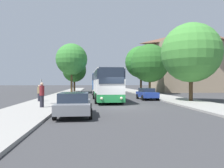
% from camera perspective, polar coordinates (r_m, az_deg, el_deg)
% --- Properties ---
extents(ground_plane, '(300.00, 300.00, 0.00)m').
position_cam_1_polar(ground_plane, '(18.31, 2.71, -6.00)').
color(ground_plane, '#38383A').
rests_on(ground_plane, ground).
extents(sidewalk_left, '(4.00, 120.00, 0.15)m').
position_cam_1_polar(sidewalk_left, '(18.66, -19.20, -5.67)').
color(sidewalk_left, gray).
rests_on(sidewalk_left, ground_plane).
extents(sidewalk_right, '(4.00, 120.00, 0.15)m').
position_cam_1_polar(sidewalk_right, '(20.49, 22.57, -5.14)').
color(sidewalk_right, gray).
rests_on(sidewalk_right, ground_plane).
extents(building_right_background, '(18.72, 11.10, 13.88)m').
position_cam_1_polar(building_right_background, '(52.62, 21.34, 5.71)').
color(building_right_background, gray).
rests_on(building_right_background, ground_plane).
extents(bus_front, '(2.95, 10.30, 3.40)m').
position_cam_1_polar(bus_front, '(24.01, -1.52, -0.15)').
color(bus_front, '#238942').
rests_on(bus_front, ground_plane).
extents(bus_middle, '(3.08, 12.05, 3.44)m').
position_cam_1_polar(bus_middle, '(38.95, -3.05, 0.09)').
color(bus_middle, silver).
rests_on(bus_middle, ground_plane).
extents(bus_rear, '(2.95, 11.95, 3.24)m').
position_cam_1_polar(bus_rear, '(55.23, -3.55, 0.08)').
color(bus_rear, silver).
rests_on(bus_rear, ground_plane).
extents(parked_car_left_curb, '(2.18, 4.67, 1.43)m').
position_cam_1_polar(parked_car_left_curb, '(13.55, -9.84, -5.08)').
color(parked_car_left_curb, slate).
rests_on(parked_car_left_curb, ground_plane).
extents(parked_car_right_near, '(1.99, 4.11, 1.37)m').
position_cam_1_polar(parked_car_right_near, '(26.32, 9.09, -2.47)').
color(parked_car_right_near, '#233D9E').
rests_on(parked_car_right_near, ground_plane).
extents(bus_stop_sign, '(0.08, 0.45, 2.21)m').
position_cam_1_polar(bus_stop_sign, '(19.91, -17.96, -1.09)').
color(bus_stop_sign, gray).
rests_on(bus_stop_sign, sidewalk_left).
extents(pedestrian_waiting_near, '(0.36, 0.36, 1.65)m').
position_cam_1_polar(pedestrian_waiting_near, '(23.14, -18.47, -2.25)').
color(pedestrian_waiting_near, '#23232D').
rests_on(pedestrian_waiting_near, sidewalk_left).
extents(pedestrian_waiting_far, '(0.36, 0.36, 1.89)m').
position_cam_1_polar(pedestrian_waiting_far, '(17.47, -17.85, -2.65)').
color(pedestrian_waiting_far, '#23232D').
rests_on(pedestrian_waiting_far, sidewalk_left).
extents(tree_left_near, '(5.84, 5.84, 9.15)m').
position_cam_1_polar(tree_left_near, '(41.58, -10.52, 6.35)').
color(tree_left_near, '#513D23').
rests_on(tree_left_near, sidewalk_left).
extents(tree_left_far, '(5.00, 5.00, 7.01)m').
position_cam_1_polar(tree_left_far, '(46.97, -9.81, 3.58)').
color(tree_left_far, '#47331E').
rests_on(tree_left_far, sidewalk_left).
extents(tree_right_near, '(6.17, 6.17, 8.08)m').
position_cam_1_polar(tree_right_near, '(24.36, 19.92, 7.67)').
color(tree_right_near, '#47331E').
rests_on(tree_right_near, sidewalk_right).
extents(tree_right_mid, '(6.24, 6.24, 9.04)m').
position_cam_1_polar(tree_right_mid, '(43.33, 7.58, 5.71)').
color(tree_right_mid, '#47331E').
rests_on(tree_right_mid, sidewalk_right).
extents(tree_right_far, '(6.62, 6.62, 8.54)m').
position_cam_1_polar(tree_right_far, '(38.53, 9.83, 5.35)').
color(tree_right_far, '#513D23').
rests_on(tree_right_far, sidewalk_right).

